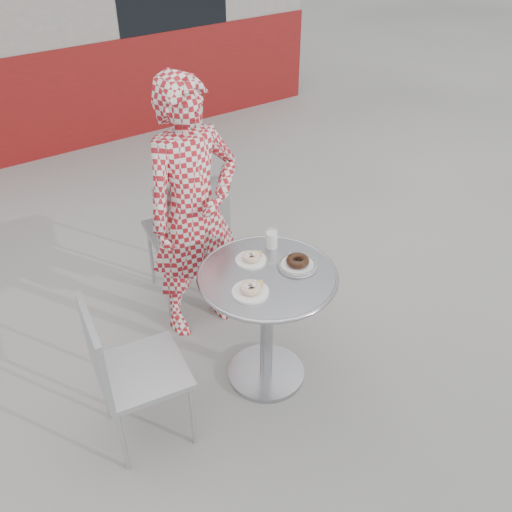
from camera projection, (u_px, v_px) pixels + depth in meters
ground at (262, 377)px, 3.31m from camera, size 60.00×60.00×0.00m
bistro_table at (267, 301)px, 3.00m from camera, size 0.73×0.73×0.74m
chair_far at (188, 258)px, 3.77m from camera, size 0.52×0.53×0.96m
chair_left at (144, 396)px, 2.85m from camera, size 0.47×0.46×0.86m
seated_person at (193, 212)px, 3.26m from camera, size 0.60×0.41×1.61m
plate_far at (251, 258)px, 2.98m from camera, size 0.16×0.16×0.04m
plate_near at (251, 289)px, 2.77m from camera, size 0.18×0.18×0.05m
plate_checker at (297, 263)px, 2.95m from camera, size 0.21×0.21×0.05m
milk_cup at (272, 239)px, 3.07m from camera, size 0.07×0.07×0.11m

